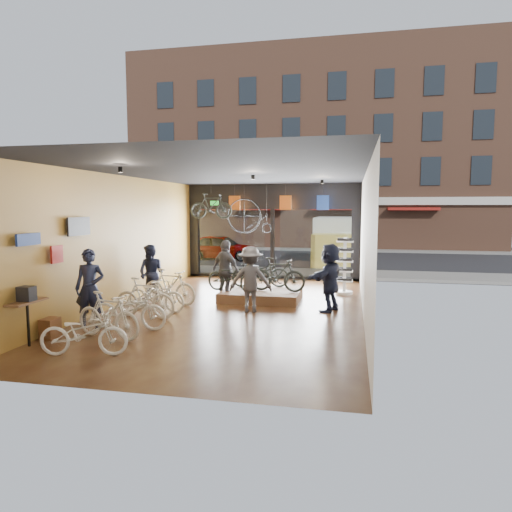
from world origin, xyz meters
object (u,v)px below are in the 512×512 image
(floor_bike_0, at_px, (84,333))
(hung_bike, at_px, (211,206))
(display_bike_mid, at_px, (277,275))
(customer_0, at_px, (90,288))
(floor_bike_3, at_px, (145,298))
(floor_bike_1, at_px, (108,315))
(display_bike_left, at_px, (232,277))
(floor_bike_2, at_px, (129,309))
(sunglasses_rack, at_px, (345,266))
(customer_5, at_px, (330,277))
(penny_farthing, at_px, (251,217))
(display_platform, at_px, (261,295))
(street_car, at_px, (221,247))
(floor_bike_5, at_px, (169,287))
(customer_2, at_px, (226,270))
(box_truck, at_px, (334,241))
(display_bike_right, at_px, (260,272))
(customer_1, at_px, (151,273))
(floor_bike_4, at_px, (156,295))
(customer_3, at_px, (251,279))

(floor_bike_0, height_order, hung_bike, hung_bike)
(display_bike_mid, height_order, customer_0, customer_0)
(display_bike_mid, xyz_separation_m, customer_0, (-3.86, -3.98, 0.12))
(floor_bike_3, bearing_deg, floor_bike_1, -170.60)
(floor_bike_3, distance_m, customer_0, 1.50)
(floor_bike_3, height_order, display_bike_left, display_bike_left)
(floor_bike_2, bearing_deg, sunglasses_rack, -43.70)
(customer_5, bearing_deg, penny_farthing, -123.06)
(display_platform, xyz_separation_m, display_bike_mid, (0.52, -0.05, 0.67))
(street_car, xyz_separation_m, floor_bike_5, (1.86, -11.75, -0.16))
(display_bike_left, relative_size, hung_bike, 1.11)
(floor_bike_0, bearing_deg, display_bike_mid, -38.02)
(customer_2, height_order, sunglasses_rack, sunglasses_rack)
(floor_bike_0, bearing_deg, street_car, -5.30)
(street_car, height_order, display_platform, street_car)
(floor_bike_1, bearing_deg, floor_bike_0, -159.08)
(street_car, relative_size, floor_bike_5, 2.31)
(display_platform, height_order, display_bike_mid, display_bike_mid)
(box_truck, distance_m, floor_bike_3, 13.19)
(display_bike_right, height_order, customer_1, customer_1)
(customer_1, xyz_separation_m, customer_2, (2.13, 0.75, 0.06))
(floor_bike_4, bearing_deg, box_truck, -11.37)
(customer_0, distance_m, customer_2, 4.46)
(floor_bike_1, height_order, hung_bike, hung_bike)
(display_platform, height_order, customer_0, customer_0)
(floor_bike_1, height_order, customer_2, customer_2)
(display_platform, xyz_separation_m, penny_farthing, (-1.04, 3.25, 2.35))
(floor_bike_3, xyz_separation_m, hung_bike, (0.05, 5.63, 2.40))
(floor_bike_0, height_order, sunglasses_rack, sunglasses_rack)
(street_car, xyz_separation_m, display_platform, (4.39, -10.57, -0.54))
(customer_2, relative_size, hung_bike, 1.18)
(display_platform, relative_size, hung_bike, 1.52)
(box_truck, bearing_deg, penny_farthing, -114.59)
(floor_bike_1, xyz_separation_m, display_platform, (2.45, 4.81, -0.37))
(display_bike_left, height_order, display_bike_right, display_bike_right)
(floor_bike_2, height_order, hung_bike, hung_bike)
(floor_bike_0, height_order, display_bike_mid, display_bike_mid)
(street_car, relative_size, customer_3, 2.26)
(display_bike_left, distance_m, customer_5, 3.06)
(display_platform, bearing_deg, display_bike_mid, -5.53)
(customer_3, bearing_deg, display_bike_left, -63.18)
(hung_bike, bearing_deg, customer_3, -156.80)
(display_bike_mid, bearing_deg, street_car, 31.31)
(sunglasses_rack, bearing_deg, display_bike_right, -161.37)
(floor_bike_4, bearing_deg, customer_5, -68.49)
(customer_0, relative_size, customer_2, 1.01)
(hung_bike, bearing_deg, box_truck, -38.80)
(penny_farthing, bearing_deg, customer_0, -107.59)
(street_car, relative_size, penny_farthing, 2.48)
(floor_bike_4, distance_m, customer_5, 4.82)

